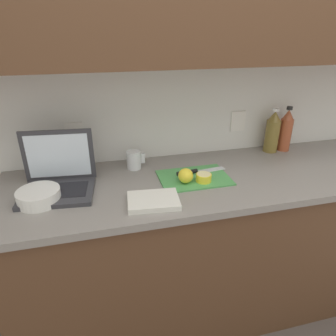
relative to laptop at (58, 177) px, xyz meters
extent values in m
plane|color=#564C47|center=(0.84, -0.05, -0.96)|extent=(12.00, 12.00, 0.00)
cube|color=white|center=(0.84, 0.30, 0.34)|extent=(5.20, 0.06, 2.60)
cube|color=white|center=(0.08, 0.26, 0.12)|extent=(0.09, 0.01, 0.12)
cube|color=white|center=(1.02, 0.26, 0.12)|extent=(0.09, 0.01, 0.12)
cube|color=brown|center=(0.84, -0.05, -0.53)|extent=(2.24, 0.60, 0.86)
cube|color=gray|center=(0.84, -0.05, -0.08)|extent=(2.31, 0.64, 0.03)
cube|color=#333338|center=(0.00, -0.05, -0.05)|extent=(0.34, 0.28, 0.02)
cube|color=black|center=(0.00, -0.05, -0.04)|extent=(0.27, 0.17, 0.00)
cube|color=#333338|center=(0.01, 0.07, 0.08)|extent=(0.33, 0.04, 0.25)
cube|color=silver|center=(0.01, 0.07, 0.08)|extent=(0.28, 0.03, 0.21)
cube|color=#4C9E51|center=(0.64, -0.05, -0.06)|extent=(0.35, 0.24, 0.01)
cube|color=silver|center=(0.75, 0.00, -0.05)|extent=(0.16, 0.05, 0.00)
cylinder|color=black|center=(0.62, -0.02, -0.04)|extent=(0.11, 0.03, 0.02)
cylinder|color=yellow|center=(0.67, -0.11, -0.04)|extent=(0.08, 0.08, 0.04)
cylinder|color=#F4EAA3|center=(0.67, -0.11, -0.02)|extent=(0.07, 0.07, 0.00)
sphere|color=yellow|center=(0.59, -0.10, -0.02)|extent=(0.07, 0.07, 0.07)
cylinder|color=#A34C2D|center=(1.30, 0.18, 0.03)|extent=(0.07, 0.07, 0.19)
cone|color=#A34C2D|center=(1.30, 0.18, 0.16)|extent=(0.07, 0.07, 0.06)
cylinder|color=black|center=(1.30, 0.18, 0.20)|extent=(0.03, 0.03, 0.02)
cylinder|color=olive|center=(1.21, 0.18, 0.03)|extent=(0.08, 0.08, 0.19)
cone|color=olive|center=(1.21, 0.18, 0.16)|extent=(0.07, 0.07, 0.06)
cylinder|color=white|center=(1.21, 0.18, 0.19)|extent=(0.04, 0.04, 0.02)
cylinder|color=silver|center=(0.37, 0.14, -0.01)|extent=(0.08, 0.08, 0.10)
cube|color=silver|center=(0.42, 0.14, -0.01)|extent=(0.02, 0.01, 0.05)
cylinder|color=white|center=(-0.08, -0.10, -0.03)|extent=(0.18, 0.18, 0.06)
cube|color=silver|center=(0.40, -0.23, -0.05)|extent=(0.24, 0.18, 0.02)
camera|label=1|loc=(0.19, -1.32, 0.63)|focal=32.00mm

